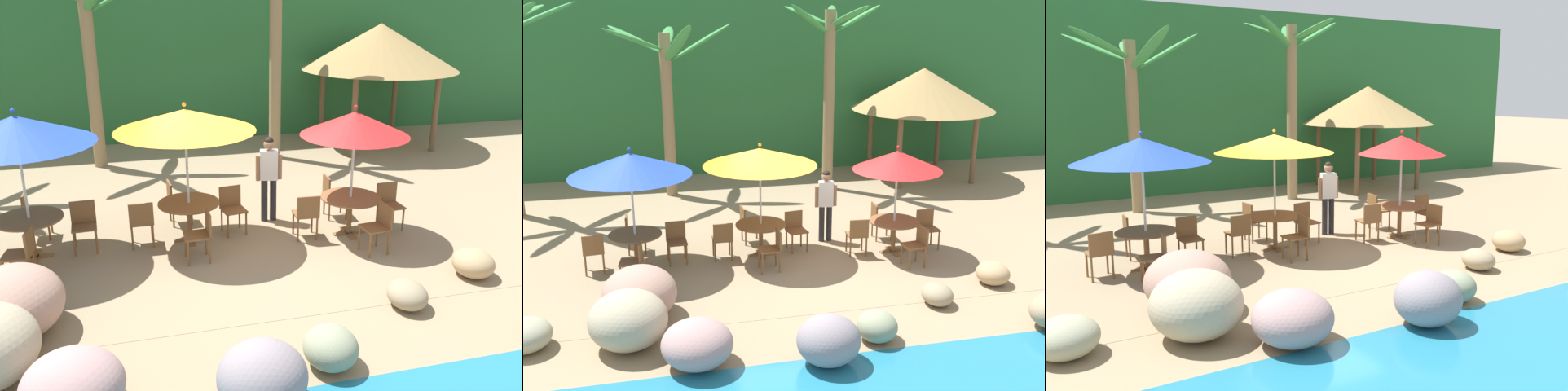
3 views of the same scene
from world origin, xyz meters
TOP-DOWN VIEW (x-y plane):
  - ground_plane at (0.00, 0.00)m, footprint 120.00×120.00m
  - terrace_deck at (0.00, 0.00)m, footprint 18.00×5.20m
  - foliage_backdrop at (0.00, 9.00)m, footprint 28.00×2.40m
  - rock_seawall at (-1.97, -2.96)m, footprint 14.80×3.47m
  - umbrella_blue at (-3.22, 0.29)m, footprint 2.47×2.47m
  - dining_table_blue at (-3.22, 0.29)m, footprint 1.10×1.10m
  - chair_blue_seaward at (-2.38, 0.42)m, footprint 0.44×0.45m
  - chair_blue_inland at (-3.30, 1.14)m, footprint 0.43×0.42m
  - chair_blue_right at (-3.23, -0.56)m, footprint 0.47×0.47m
  - umbrella_orange at (-0.55, 0.34)m, footprint 2.43×2.43m
  - dining_table_orange at (-0.55, 0.34)m, footprint 1.10×1.10m
  - chair_orange_seaward at (0.27, 0.56)m, footprint 0.48×0.48m
  - chair_orange_inland at (-0.71, 1.18)m, footprint 0.46×0.45m
  - chair_orange_left at (-1.40, 0.25)m, footprint 0.42×0.43m
  - chair_orange_right at (-0.45, -0.50)m, footprint 0.43×0.43m
  - umbrella_red at (2.36, -0.11)m, footprint 1.93×1.93m
  - dining_table_red at (2.36, -0.11)m, footprint 1.10×1.10m
  - chair_red_seaward at (3.21, 0.02)m, footprint 0.44×0.44m
  - chair_red_inland at (2.33, 0.75)m, footprint 0.46×0.45m
  - chair_red_left at (1.51, -0.14)m, footprint 0.45×0.46m
  - chair_red_right at (2.55, -0.94)m, footprint 0.47×0.47m
  - palm_tree_second at (-2.23, 5.58)m, footprint 3.56×3.78m
  - palm_tree_third at (2.44, 5.26)m, footprint 2.82×2.82m
  - palapa_hut at (5.76, 6.00)m, footprint 4.50×4.50m
  - waiter_in_white at (1.08, 0.91)m, footprint 0.52×0.27m

SIDE VIEW (x-z plane):
  - ground_plane at x=0.00m, z-range 0.00..0.00m
  - terrace_deck at x=0.00m, z-range 0.00..0.01m
  - rock_seawall at x=-1.97m, z-range -0.09..0.83m
  - chair_blue_seaward at x=-2.38m, z-range 0.08..0.95m
  - chair_blue_inland at x=-3.30m, z-range 0.08..0.95m
  - chair_blue_right at x=-3.23m, z-range 0.08..0.95m
  - chair_orange_seaward at x=0.27m, z-range 0.08..0.95m
  - chair_orange_inland at x=-0.71m, z-range 0.08..0.95m
  - chair_orange_left at x=-1.40m, z-range 0.08..0.95m
  - chair_orange_right at x=-0.45m, z-range 0.08..0.95m
  - chair_red_seaward at x=3.21m, z-range 0.08..0.95m
  - chair_red_inland at x=2.33m, z-range 0.08..0.95m
  - chair_red_left at x=1.51m, z-range 0.08..0.95m
  - chair_red_right at x=2.55m, z-range 0.08..0.95m
  - dining_table_blue at x=-3.22m, z-range 0.24..0.98m
  - dining_table_orange at x=-0.55m, z-range 0.24..0.98m
  - dining_table_red at x=2.36m, z-range 0.24..0.98m
  - waiter_in_white at x=1.08m, z-range 0.14..1.84m
  - umbrella_red at x=2.36m, z-range 0.89..3.32m
  - umbrella_blue at x=-3.22m, z-range 0.94..3.51m
  - umbrella_orange at x=-0.55m, z-range 0.96..3.50m
  - palapa_hut at x=5.76m, z-range 1.09..4.57m
  - foliage_backdrop at x=0.00m, z-range 0.00..6.00m
  - palm_tree_second at x=-2.23m, z-range 0.86..5.76m
  - palm_tree_third at x=2.44m, z-range 0.82..6.23m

